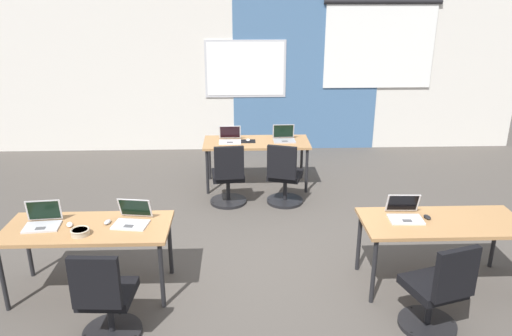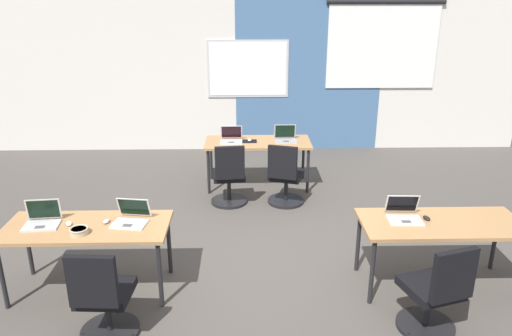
# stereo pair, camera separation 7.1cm
# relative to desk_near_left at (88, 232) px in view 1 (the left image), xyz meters

# --- Properties ---
(ground_plane) EXTENTS (24.00, 24.00, 0.00)m
(ground_plane) POSITION_rel_desk_near_left_xyz_m (1.75, 0.60, -0.66)
(ground_plane) COLOR #47423D
(back_wall_assembly) EXTENTS (10.00, 0.27, 2.80)m
(back_wall_assembly) POSITION_rel_desk_near_left_xyz_m (1.80, 4.80, 0.75)
(back_wall_assembly) COLOR silver
(back_wall_assembly) RESTS_ON ground
(desk_near_left) EXTENTS (1.60, 0.70, 0.72)m
(desk_near_left) POSITION_rel_desk_near_left_xyz_m (0.00, 0.00, 0.00)
(desk_near_left) COLOR #A37547
(desk_near_left) RESTS_ON ground
(desk_near_right) EXTENTS (1.60, 0.70, 0.72)m
(desk_near_right) POSITION_rel_desk_near_left_xyz_m (3.50, 0.00, 0.00)
(desk_near_right) COLOR #A37547
(desk_near_right) RESTS_ON ground
(desk_far_center) EXTENTS (1.60, 0.70, 0.72)m
(desk_far_center) POSITION_rel_desk_near_left_xyz_m (1.75, 2.80, 0.00)
(desk_far_center) COLOR #A37547
(desk_far_center) RESTS_ON ground
(laptop_far_right) EXTENTS (0.34, 0.28, 0.24)m
(laptop_far_right) POSITION_rel_desk_near_left_xyz_m (2.17, 2.83, 0.11)
(laptop_far_right) COLOR #9E9EA3
(laptop_far_right) RESTS_ON desk_far_center
(chair_far_right) EXTENTS (0.55, 0.60, 0.92)m
(chair_far_right) POSITION_rel_desk_near_left_xyz_m (2.11, 2.07, -0.28)
(chair_far_right) COLOR black
(chair_far_right) RESTS_ON ground
(laptop_near_left_inner) EXTENTS (0.37, 0.35, 0.23)m
(laptop_near_left_inner) POSITION_rel_desk_near_left_xyz_m (0.43, 0.06, 0.11)
(laptop_near_left_inner) COLOR silver
(laptop_near_left_inner) RESTS_ON desk_near_left
(mouse_near_left_inner) EXTENTS (0.07, 0.11, 0.03)m
(mouse_near_left_inner) POSITION_rel_desk_near_left_xyz_m (0.18, 0.06, 0.08)
(mouse_near_left_inner) COLOR #B2B2B7
(mouse_near_left_inner) RESTS_ON desk_near_left
(chair_near_left_inner) EXTENTS (0.52, 0.55, 0.92)m
(chair_near_left_inner) POSITION_rel_desk_near_left_xyz_m (0.34, -0.76, -0.28)
(chair_near_left_inner) COLOR black
(chair_near_left_inner) RESTS_ON ground
(laptop_near_left_end) EXTENTS (0.35, 0.30, 0.24)m
(laptop_near_left_end) POSITION_rel_desk_near_left_xyz_m (-0.43, 0.04, 0.11)
(laptop_near_left_end) COLOR #B7B7BC
(laptop_near_left_end) RESTS_ON desk_near_left
(mouse_near_left_end) EXTENTS (0.09, 0.11, 0.03)m
(mouse_near_left_end) POSITION_rel_desk_near_left_xyz_m (-0.17, 0.02, 0.08)
(mouse_near_left_end) COLOR silver
(mouse_near_left_end) RESTS_ON desk_near_left
(laptop_far_left) EXTENTS (0.33, 0.30, 0.23)m
(laptop_far_left) POSITION_rel_desk_near_left_xyz_m (1.35, 2.80, 0.11)
(laptop_far_left) COLOR silver
(laptop_far_left) RESTS_ON desk_far_center
(mousepad_far_left) EXTENTS (0.22, 0.19, 0.00)m
(mousepad_far_left) POSITION_rel_desk_near_left_xyz_m (1.62, 2.80, 0.06)
(mousepad_far_left) COLOR black
(mousepad_far_left) RESTS_ON desk_far_center
(mouse_far_left) EXTENTS (0.06, 0.10, 0.03)m
(mouse_far_left) POSITION_rel_desk_near_left_xyz_m (1.62, 2.80, 0.08)
(mouse_far_left) COLOR silver
(mouse_far_left) RESTS_ON mousepad_far_left
(chair_far_left) EXTENTS (0.52, 0.56, 0.92)m
(chair_far_left) POSITION_rel_desk_near_left_xyz_m (1.33, 2.08, -0.28)
(chair_far_left) COLOR black
(chair_far_left) RESTS_ON ground
(laptop_near_right_inner) EXTENTS (0.34, 0.32, 0.23)m
(laptop_near_right_inner) POSITION_rel_desk_near_left_xyz_m (3.14, 0.08, 0.11)
(laptop_near_right_inner) COLOR silver
(laptop_near_right_inner) RESTS_ON desk_near_right
(mouse_near_right_inner) EXTENTS (0.07, 0.11, 0.03)m
(mouse_near_right_inner) POSITION_rel_desk_near_left_xyz_m (3.36, 0.06, 0.08)
(mouse_near_right_inner) COLOR black
(mouse_near_right_inner) RESTS_ON desk_near_right
(chair_near_right_inner) EXTENTS (0.55, 0.60, 0.92)m
(chair_near_right_inner) POSITION_rel_desk_near_left_xyz_m (3.20, -0.75, -0.28)
(chair_near_right_inner) COLOR black
(chair_near_right_inner) RESTS_ON ground
(snack_bowl) EXTENTS (0.18, 0.18, 0.06)m
(snack_bowl) POSITION_rel_desk_near_left_xyz_m (-0.01, -0.17, 0.10)
(snack_bowl) COLOR tan
(snack_bowl) RESTS_ON desk_near_left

